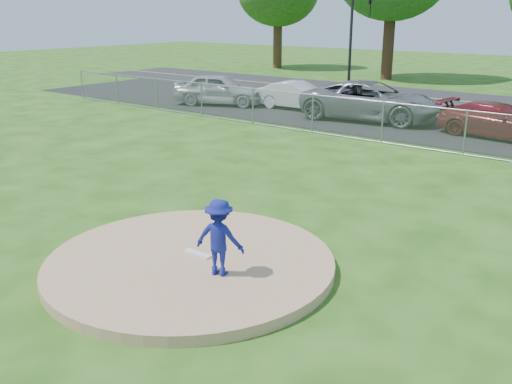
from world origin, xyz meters
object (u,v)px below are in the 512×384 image
at_px(pitcher, 219,237).
at_px(parked_car_gray, 371,101).
at_px(parked_car_white, 298,96).
at_px(parked_car_silver, 219,89).
at_px(parked_car_darkred, 498,121).
at_px(traffic_cone, 348,112).
at_px(traffic_signal_left, 355,35).

relative_size(pitcher, parked_car_gray, 0.23).
bearing_deg(parked_car_gray, parked_car_white, 75.52).
xyz_separation_m(pitcher, parked_car_white, (-9.52, 16.48, -0.21)).
distance_m(parked_car_silver, parked_car_white, 4.16).
xyz_separation_m(parked_car_white, parked_car_darkred, (9.69, -0.79, -0.01)).
distance_m(traffic_cone, parked_car_silver, 7.24).
bearing_deg(traffic_signal_left, pitcher, -66.47).
xyz_separation_m(traffic_cone, parked_car_gray, (0.91, 0.39, 0.53)).
xyz_separation_m(traffic_cone, parked_car_silver, (-7.21, -0.47, 0.47)).
bearing_deg(pitcher, parked_car_white, -77.47).
bearing_deg(parked_car_white, parked_car_gray, -99.05).
bearing_deg(traffic_cone, parked_car_silver, -176.27).
relative_size(traffic_cone, parked_car_gray, 0.10).
distance_m(traffic_signal_left, parked_car_silver, 8.36).
bearing_deg(parked_car_white, parked_car_silver, 105.33).
bearing_deg(parked_car_white, traffic_cone, -107.30).
height_order(traffic_signal_left, parked_car_gray, traffic_signal_left).
height_order(traffic_signal_left, parked_car_darkred, traffic_signal_left).
distance_m(traffic_signal_left, parked_car_darkred, 12.05).
distance_m(parked_car_white, parked_car_darkred, 9.72).
relative_size(parked_car_gray, parked_car_darkred, 1.36).
distance_m(pitcher, parked_car_darkred, 15.69).
height_order(traffic_signal_left, parked_car_silver, traffic_signal_left).
height_order(pitcher, parked_car_gray, parked_car_gray).
distance_m(pitcher, parked_car_white, 19.03).
xyz_separation_m(traffic_cone, parked_car_white, (-3.27, 0.83, 0.34)).
bearing_deg(traffic_signal_left, traffic_cone, -62.49).
bearing_deg(parked_car_gray, pitcher, -169.98).
bearing_deg(traffic_signal_left, parked_car_darkred, -33.37).
height_order(pitcher, parked_car_white, pitcher).
bearing_deg(parked_car_darkred, traffic_cone, 97.02).
bearing_deg(traffic_cone, traffic_signal_left, 117.51).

